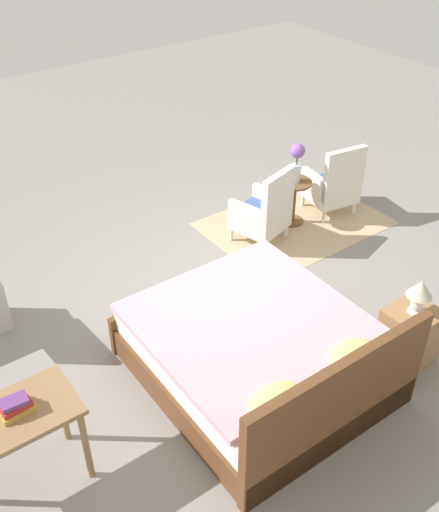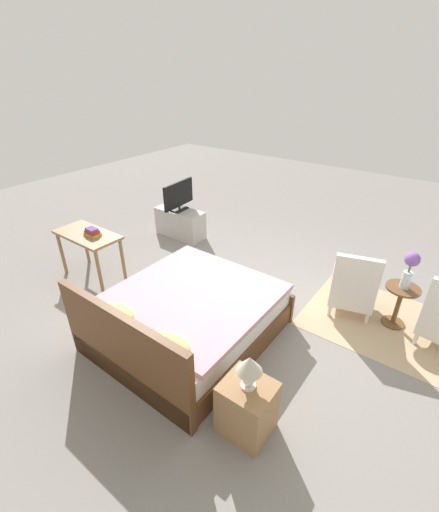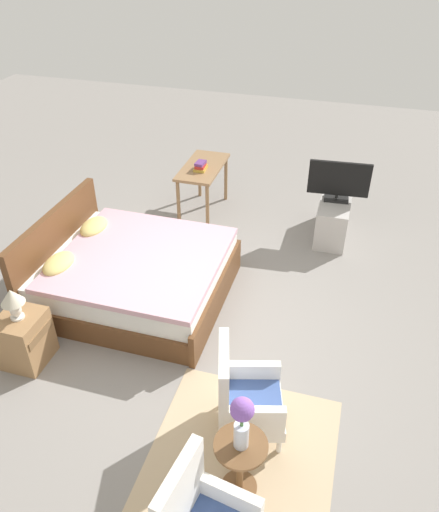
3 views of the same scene
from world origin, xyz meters
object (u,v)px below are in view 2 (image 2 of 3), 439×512
Objects in this scene: vanity_desk at (88,240)px; nightstand at (247,408)px; flower_vase at (410,267)px; tv_stand at (180,223)px; side_table at (399,301)px; table_lamp at (249,368)px; tv_flatscreen at (179,196)px; book_stack at (92,232)px; armchair_by_window_right at (353,288)px; bed at (187,318)px.

nightstand is at bearing 166.86° from vanity_desk.
flower_vase is 3.99m from tv_stand.
nightstand reaches higher than tv_stand.
table_lamp is (0.73, 2.35, 0.42)m from side_table.
tv_stand is 1.92m from vanity_desk.
table_lamp is at bearing 140.34° from tv_flatscreen.
table_lamp reaches higher than book_stack.
armchair_by_window_right is 3.80m from vanity_desk.
bed is 2.91m from tv_flatscreen.
book_stack is at bearing -13.82° from nightstand.
side_table is at bearing -138.05° from bed.
armchair_by_window_right is 0.73m from flower_vase.
bed is 1.36m from nightstand.
vanity_desk is at bearing -13.14° from nightstand.
armchair_by_window_right is at bearing -130.46° from bed.
side_table is 2.42× the size of book_stack.
flower_vase is 1.45× the size of table_lamp.
vanity_desk is 4.49× the size of book_stack.
armchair_by_window_right is 3.45m from tv_flatscreen.
side_table is 1.01× the size of nightstand.
bed is 3.58× the size of side_table.
tv_flatscreen is at bearing -93.00° from vanity_desk.
vanity_desk is at bearing 22.86° from armchair_by_window_right.
flower_vase is (-0.00, -0.00, 0.50)m from side_table.
flower_vase is at bearing 175.50° from tv_stand.
book_stack reaches higher than side_table.
armchair_by_window_right is 1.16× the size of tv_flatscreen.
book_stack is at bearing 23.47° from armchair_by_window_right.
side_table is 4.24m from book_stack.
side_table is at bearing -169.17° from armchair_by_window_right.
armchair_by_window_right is 0.56m from side_table.
flower_vase is 4.34m from vanity_desk.
armchair_by_window_right is at bearing -94.77° from table_lamp.
bed is 8.65× the size of book_stack.
table_lamp is at bearing 166.85° from vanity_desk.
nightstand is at bearing 72.67° from flower_vase.
nightstand is (0.73, 2.35, -0.07)m from side_table.
vanity_desk is at bearing 87.00° from tv_flatscreen.
book_stack is (3.91, 1.57, 0.44)m from side_table.
bed is at bearing 41.95° from flower_vase.
side_table is (-1.96, -1.76, 0.05)m from bed.
flower_vase is 0.50× the size of tv_stand.
book_stack is at bearing -13.83° from table_lamp.
bed is 3.61× the size of nightstand.
bed is at bearing -25.76° from table_lamp.
book_stack reaches higher than nightstand.
flower_vase is 0.46× the size of vanity_desk.
flower_vase reaches higher than armchair_by_window_right.
flower_vase is 3.95m from tv_flatscreen.
tv_stand is (3.94, -0.31, -0.08)m from side_table.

